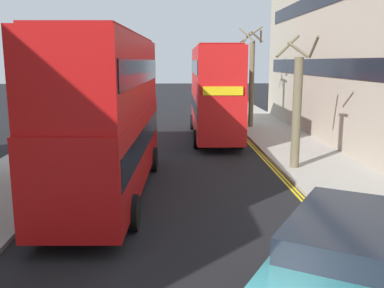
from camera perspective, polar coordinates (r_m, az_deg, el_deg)
sidewalk_right at (r=21.69m, az=15.45°, el=-1.85°), size 4.00×80.00×0.14m
sidewalk_left at (r=21.59m, az=-19.52°, el=-2.14°), size 4.00×80.00×0.14m
kerb_line_outer at (r=19.26m, az=11.29°, el=-3.46°), size 0.10×56.00×0.01m
kerb_line_inner at (r=19.23m, az=10.83°, el=-3.47°), size 0.10×56.00×0.01m
double_decker_bus_away at (r=15.25m, az=-11.09°, el=4.36°), size 3.12×10.89×5.64m
double_decker_bus_oncoming at (r=26.69m, az=2.98°, el=7.29°), size 2.91×10.84×5.64m
taxi_minivan at (r=8.08m, az=19.07°, el=-16.59°), size 4.04×5.09×2.12m
street_tree_mid at (r=19.00m, az=13.80°, el=4.62°), size 1.65×1.63×5.74m
street_tree_far at (r=30.70m, az=7.94°, el=8.57°), size 1.82×1.86×7.05m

